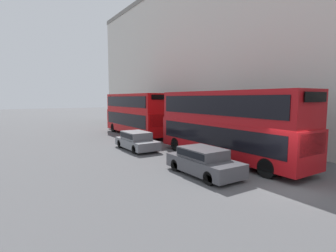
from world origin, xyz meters
The scene contains 6 objects.
ground_plane centered at (0.00, 0.00, 0.00)m, with size 200.00×200.00×0.00m, color #515154.
bus_leading centered at (1.60, 5.33, 2.41)m, with size 2.59×11.14×4.37m.
bus_second_in_queue centered at (1.60, 18.60, 2.41)m, with size 2.59×10.35×4.37m.
car_dark_sedan centered at (-1.80, 3.50, 0.73)m, with size 1.87×4.23×1.38m.
car_hatchback centered at (-1.80, 11.36, 0.73)m, with size 1.84×4.25×1.37m.
pedestrian centered at (4.16, 4.34, 0.73)m, with size 0.36×0.36×1.59m.
Camera 1 is at (-10.43, -6.61, 3.94)m, focal length 28.00 mm.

